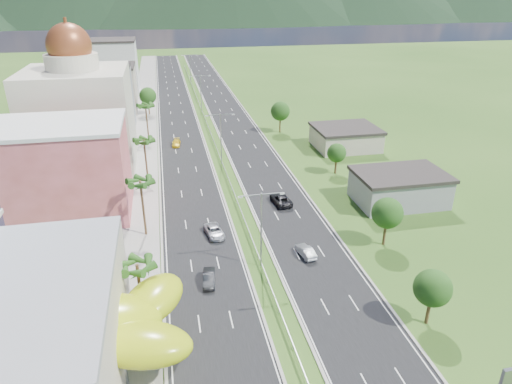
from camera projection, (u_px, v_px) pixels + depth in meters
ground at (279, 313)px, 53.41m from camera, size 500.00×500.00×0.00m
road_left at (178, 117)px, 132.29m from camera, size 11.00×260.00×0.04m
road_right at (229, 115)px, 135.03m from camera, size 11.00×260.00×0.04m
sidewalk_left at (144, 119)px, 130.53m from camera, size 7.00×260.00×0.12m
median_guardrail at (210, 132)px, 117.35m from camera, size 0.10×216.06×0.76m
streetlight_median_b at (261, 223)px, 59.54m from camera, size 6.04×0.25×11.00m
streetlight_median_c at (221, 134)px, 95.21m from camera, size 6.04×0.25×11.00m
streetlight_median_d at (201, 90)px, 135.33m from camera, size 6.04×0.25×11.00m
streetlight_median_e at (190, 66)px, 175.46m from camera, size 6.04×0.25×11.00m
lime_canopy at (90, 326)px, 44.11m from camera, size 18.00×15.00×7.40m
pink_shophouse at (64, 172)px, 73.71m from camera, size 20.00×15.00×15.00m
domed_building at (80, 113)px, 92.63m from camera, size 20.00×20.00×28.70m
midrise_grey at (100, 101)px, 116.49m from camera, size 16.00×15.00×16.00m
midrise_beige at (109, 89)px, 136.73m from camera, size 16.00×15.00×13.00m
midrise_white at (113, 68)px, 156.21m from camera, size 16.00×15.00×18.00m
shed_near at (399, 189)px, 79.80m from camera, size 15.00×10.00×5.00m
shed_far at (345, 138)px, 107.05m from camera, size 14.00×12.00×4.40m
palm_tree_b at (137, 268)px, 49.43m from camera, size 3.60×3.60×8.10m
palm_tree_c at (141, 184)px, 66.67m from camera, size 3.60×3.60×9.60m
palm_tree_d at (144, 142)px, 87.58m from camera, size 3.60×3.60×8.60m
palm_tree_e at (146, 107)px, 109.55m from camera, size 3.60×3.60×9.40m
leafy_tree_lfar at (148, 96)px, 132.98m from camera, size 4.90×4.90×8.05m
leafy_tree_ra at (433, 288)px, 49.91m from camera, size 4.20×4.20×6.90m
leafy_tree_rb at (387, 213)px, 65.45m from camera, size 4.55×4.55×7.47m
leafy_tree_rc at (337, 153)px, 91.30m from camera, size 3.85×3.85×6.33m
leafy_tree_rd at (280, 111)px, 116.82m from camera, size 4.90×4.90×8.05m
mountain_ridge at (228, 23)px, 465.69m from camera, size 860.00×140.00×90.00m
car_dark_left at (209, 278)px, 58.50m from camera, size 2.04×4.52×1.44m
car_silver_mid_left at (214, 231)px, 69.65m from camera, size 3.20×5.48×1.43m
car_yellow_far_left at (176, 143)px, 108.75m from camera, size 2.32×4.71×1.32m
car_silver_right at (306, 251)px, 64.42m from camera, size 2.22×4.52×1.42m
car_dark_far_right at (281, 199)px, 79.87m from camera, size 3.24×6.16×1.65m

